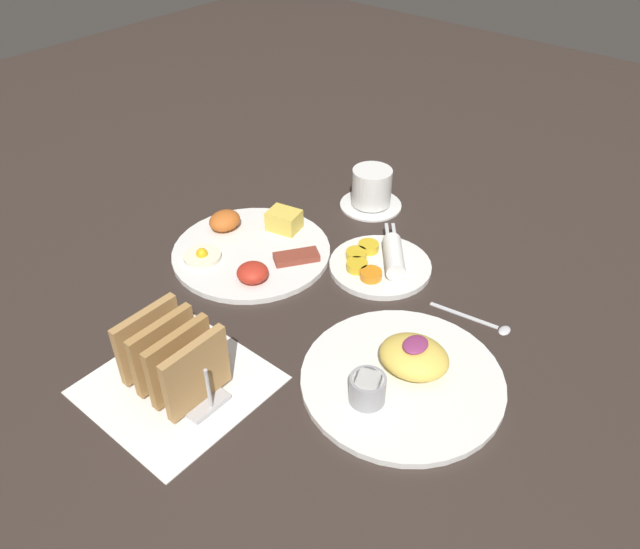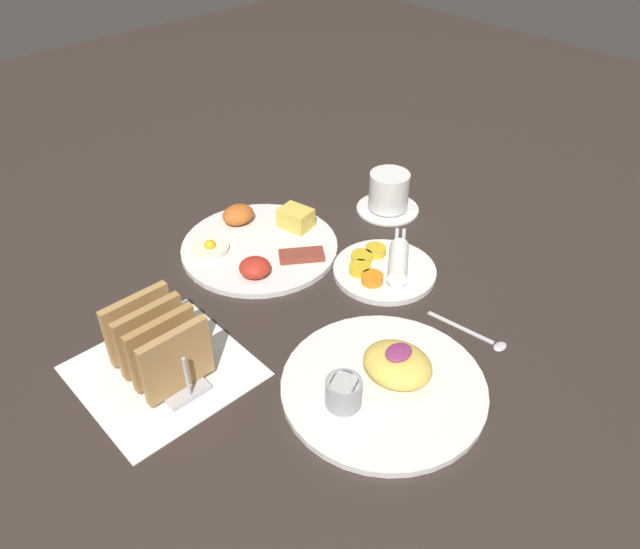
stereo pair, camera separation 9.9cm
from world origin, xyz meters
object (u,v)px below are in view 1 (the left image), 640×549
toast_rack (173,359)px  coffee_cup (372,190)px  plate_breakfast (251,248)px  plate_foreground (403,374)px  plate_condiments (380,263)px

toast_rack → coffee_cup: size_ratio=1.23×
plate_breakfast → plate_foreground: bearing=-102.4°
plate_breakfast → plate_foreground: size_ratio=0.99×
plate_condiments → toast_rack: size_ratio=1.22×
plate_breakfast → coffee_cup: bearing=-14.4°
plate_breakfast → plate_condiments: plate_breakfast is taller
plate_breakfast → toast_rack: toast_rack is taller
plate_condiments → plate_foreground: 0.26m
toast_rack → coffee_cup: bearing=7.8°
plate_foreground → coffee_cup: coffee_cup is taller
plate_breakfast → toast_rack: 0.32m
plate_condiments → toast_rack: toast_rack is taller
plate_condiments → plate_breakfast: bearing=118.5°
plate_condiments → plate_foreground: size_ratio=0.65×
plate_foreground → toast_rack: toast_rack is taller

